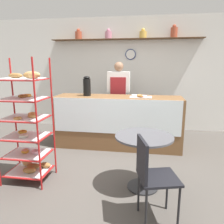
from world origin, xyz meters
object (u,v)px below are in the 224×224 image
at_px(pastry_rack, 27,127).
at_px(donut_tray_counter, 140,96).
at_px(person_worker, 119,97).
at_px(cafe_chair, 151,171).
at_px(coffee_carafe, 87,86).
at_px(cafe_table, 144,149).

bearing_deg(pastry_rack, donut_tray_counter, 44.27).
height_order(person_worker, donut_tray_counter, person_worker).
distance_m(pastry_rack, cafe_chair, 1.77).
bearing_deg(cafe_chair, coffee_carafe, 15.57).
bearing_deg(person_worker, pastry_rack, -115.54).
distance_m(person_worker, cafe_chair, 2.75).
relative_size(pastry_rack, person_worker, 1.02).
relative_size(coffee_carafe, donut_tray_counter, 0.94).
bearing_deg(donut_tray_counter, cafe_chair, -84.73).
xyz_separation_m(pastry_rack, cafe_table, (1.58, 0.03, -0.22)).
bearing_deg(cafe_chair, pastry_rack, 55.54).
bearing_deg(coffee_carafe, pastry_rack, -106.75).
bearing_deg(donut_tray_counter, person_worker, 127.27).
bearing_deg(person_worker, cafe_table, -73.81).
bearing_deg(coffee_carafe, cafe_table, -51.80).
distance_m(cafe_chair, donut_tray_counter, 2.08).
bearing_deg(cafe_chair, cafe_table, -7.74).
xyz_separation_m(cafe_chair, coffee_carafe, (-1.21, 2.06, 0.63)).
xyz_separation_m(person_worker, cafe_table, (0.59, -2.03, -0.35)).
bearing_deg(donut_tray_counter, cafe_table, -85.57).
relative_size(cafe_chair, coffee_carafe, 2.36).
height_order(cafe_chair, coffee_carafe, coffee_carafe).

